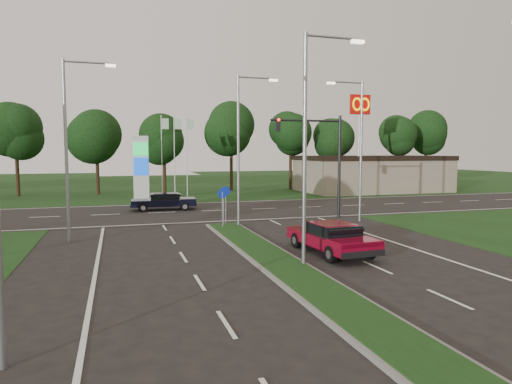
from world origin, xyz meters
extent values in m
plane|color=black|center=(0.00, 0.00, 0.00)|extent=(160.00, 160.00, 0.00)
cube|color=black|center=(0.00, 55.00, 0.00)|extent=(160.00, 50.00, 0.02)
cube|color=black|center=(0.00, 24.00, 0.00)|extent=(160.00, 12.00, 0.02)
cube|color=slate|center=(0.00, 4.00, 0.06)|extent=(2.00, 26.00, 0.12)
cube|color=gray|center=(22.00, 36.00, 2.00)|extent=(16.00, 9.00, 4.00)
cylinder|color=gray|center=(0.80, 6.00, 4.50)|extent=(0.16, 0.16, 9.00)
cylinder|color=gray|center=(1.90, 6.00, 8.90)|extent=(2.20, 0.10, 0.10)
cube|color=#FFF2CC|center=(3.00, 6.00, 8.80)|extent=(0.50, 0.22, 0.12)
cylinder|color=gray|center=(0.80, 16.00, 4.50)|extent=(0.16, 0.16, 9.00)
cylinder|color=gray|center=(1.90, 16.00, 8.90)|extent=(2.20, 0.10, 0.10)
cube|color=#FFF2CC|center=(3.00, 16.00, 8.80)|extent=(0.50, 0.22, 0.12)
cylinder|color=gray|center=(-8.50, 14.00, 4.50)|extent=(0.16, 0.16, 9.00)
cylinder|color=gray|center=(-7.40, 14.00, 8.90)|extent=(2.20, 0.10, 0.10)
cube|color=#FFF2CC|center=(-6.30, 14.00, 8.80)|extent=(0.50, 0.22, 0.12)
cylinder|color=gray|center=(9.00, 16.00, 4.50)|extent=(0.16, 0.16, 9.00)
cylinder|color=gray|center=(7.90, 16.00, 8.90)|extent=(2.20, 0.10, 0.10)
cube|color=#FFF2CC|center=(6.80, 16.00, 8.80)|extent=(0.50, 0.22, 0.12)
cylinder|color=black|center=(8.50, 18.00, 3.50)|extent=(0.20, 0.20, 7.00)
cylinder|color=black|center=(6.00, 18.00, 6.60)|extent=(5.00, 0.14, 0.14)
cube|color=black|center=(4.00, 18.00, 6.30)|extent=(0.28, 0.28, 0.90)
sphere|color=#FF190C|center=(4.00, 17.82, 6.60)|extent=(0.20, 0.20, 0.20)
cylinder|color=gray|center=(-0.30, 15.50, 1.10)|extent=(0.06, 0.06, 2.20)
cylinder|color=#0C26A5|center=(-0.30, 15.50, 2.10)|extent=(0.56, 0.04, 0.56)
cylinder|color=gray|center=(0.00, 16.50, 1.10)|extent=(0.06, 0.06, 2.20)
cylinder|color=#0C26A5|center=(0.00, 16.50, 2.10)|extent=(0.56, 0.04, 0.56)
cylinder|color=gray|center=(0.30, 17.20, 1.10)|extent=(0.06, 0.06, 2.20)
cylinder|color=#0C26A5|center=(0.30, 17.20, 2.10)|extent=(0.56, 0.04, 0.56)
cube|color=silver|center=(-4.00, 33.00, 3.00)|extent=(1.40, 0.30, 6.00)
cube|color=#0CA53F|center=(-4.00, 32.82, 4.80)|extent=(1.30, 0.08, 1.20)
cube|color=#0C3FBF|center=(-4.00, 32.82, 3.20)|extent=(1.30, 0.08, 1.60)
cylinder|color=silver|center=(-2.00, 34.00, 4.00)|extent=(0.08, 0.08, 8.00)
cube|color=#B2D8B2|center=(-1.65, 34.00, 7.20)|extent=(0.70, 0.02, 1.00)
cylinder|color=silver|center=(-0.80, 34.00, 4.00)|extent=(0.08, 0.08, 8.00)
cube|color=#B2D8B2|center=(-0.45, 34.00, 7.20)|extent=(0.70, 0.02, 1.00)
cylinder|color=silver|center=(0.40, 34.00, 4.00)|extent=(0.08, 0.08, 8.00)
cube|color=#B2D8B2|center=(0.75, 34.00, 7.20)|extent=(0.70, 0.02, 1.00)
cylinder|color=silver|center=(18.00, 32.00, 5.00)|extent=(0.30, 0.30, 10.00)
cube|color=#BF0C07|center=(18.00, 32.00, 9.40)|extent=(2.20, 0.35, 2.00)
torus|color=#FFC600|center=(17.55, 31.78, 9.40)|extent=(1.06, 0.16, 1.06)
torus|color=#FFC600|center=(18.45, 31.78, 9.40)|extent=(1.06, 0.16, 1.06)
cylinder|color=black|center=(0.00, 40.00, 2.20)|extent=(0.36, 0.36, 4.40)
sphere|color=black|center=(0.00, 40.00, 6.50)|extent=(6.00, 6.00, 6.00)
sphere|color=black|center=(0.30, 39.80, 7.50)|extent=(4.80, 4.80, 4.80)
cube|color=maroon|center=(2.94, 7.93, 0.62)|extent=(2.37, 5.12, 0.51)
cube|color=black|center=(2.95, 7.83, 1.11)|extent=(1.88, 2.31, 0.48)
cube|color=maroon|center=(2.95, 7.83, 1.35)|extent=(1.75, 1.90, 0.05)
cylinder|color=black|center=(1.89, 9.46, 0.35)|extent=(0.27, 0.72, 0.70)
cylinder|color=black|center=(3.77, 9.59, 0.35)|extent=(0.27, 0.72, 0.70)
cylinder|color=black|center=(2.11, 6.28, 0.35)|extent=(0.27, 0.72, 0.70)
cylinder|color=black|center=(3.99, 6.40, 0.35)|extent=(0.27, 0.72, 0.70)
cube|color=black|center=(-2.72, 25.50, 0.61)|extent=(4.96, 2.26, 0.50)
cube|color=black|center=(-2.62, 25.49, 1.08)|extent=(2.23, 1.81, 0.46)
cube|color=black|center=(-2.62, 25.49, 1.31)|extent=(1.84, 1.69, 0.04)
cylinder|color=black|center=(-4.32, 24.67, 0.34)|extent=(0.70, 0.26, 0.68)
cylinder|color=black|center=(-4.22, 26.50, 0.34)|extent=(0.70, 0.26, 0.68)
cylinder|color=black|center=(-1.22, 24.50, 0.34)|extent=(0.70, 0.26, 0.68)
cylinder|color=black|center=(-1.11, 26.32, 0.34)|extent=(0.70, 0.26, 0.68)
camera|label=1|loc=(-6.13, -10.29, 4.50)|focal=32.00mm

